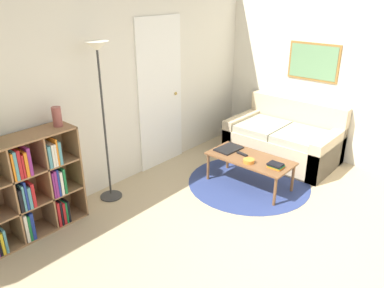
% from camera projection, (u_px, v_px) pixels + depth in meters
% --- Properties ---
extents(ground_plane, '(14.00, 14.00, 0.00)m').
position_uv_depth(ground_plane, '(319.00, 265.00, 3.48)').
color(ground_plane, tan).
extents(wall_back, '(7.69, 0.11, 2.60)m').
position_uv_depth(wall_back, '(124.00, 83.00, 4.63)').
color(wall_back, silver).
rests_on(wall_back, ground_plane).
extents(wall_right, '(0.08, 5.68, 2.60)m').
position_uv_depth(wall_right, '(311.00, 68.00, 5.43)').
color(wall_right, silver).
rests_on(wall_right, ground_plane).
extents(rug, '(1.59, 1.59, 0.01)m').
position_uv_depth(rug, '(249.00, 182.00, 4.94)').
color(rug, navy).
rests_on(rug, ground_plane).
extents(bookshelf, '(1.10, 0.34, 1.07)m').
position_uv_depth(bookshelf, '(24.00, 189.00, 3.74)').
color(bookshelf, '#936B47').
rests_on(bookshelf, ground_plane).
extents(floor_lamp, '(0.27, 0.27, 1.87)m').
position_uv_depth(floor_lamp, '(100.00, 76.00, 4.03)').
color(floor_lamp, '#333333').
rests_on(floor_lamp, ground_plane).
extents(couch, '(0.94, 1.52, 0.83)m').
position_uv_depth(couch, '(285.00, 140.00, 5.56)').
color(couch, '#CCB793').
rests_on(couch, ground_plane).
extents(coffee_table, '(0.52, 1.08, 0.39)m').
position_uv_depth(coffee_table, '(250.00, 160.00, 4.74)').
color(coffee_table, brown).
rests_on(coffee_table, ground_plane).
extents(laptop, '(0.37, 0.27, 0.02)m').
position_uv_depth(laptop, '(229.00, 149.00, 4.96)').
color(laptop, black).
rests_on(laptop, coffee_table).
extents(bowl, '(0.14, 0.14, 0.05)m').
position_uv_depth(bowl, '(249.00, 161.00, 4.58)').
color(bowl, orange).
rests_on(bowl, coffee_table).
extents(book_stack_on_table, '(0.14, 0.18, 0.06)m').
position_uv_depth(book_stack_on_table, '(276.00, 166.00, 4.46)').
color(book_stack_on_table, orange).
rests_on(book_stack_on_table, coffee_table).
extents(remote, '(0.07, 0.17, 0.02)m').
position_uv_depth(remote, '(242.00, 154.00, 4.81)').
color(remote, black).
rests_on(remote, coffee_table).
extents(vase_on_shelf, '(0.09, 0.09, 0.20)m').
position_uv_depth(vase_on_shelf, '(57.00, 117.00, 3.81)').
color(vase_on_shelf, '#934C47').
rests_on(vase_on_shelf, bookshelf).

